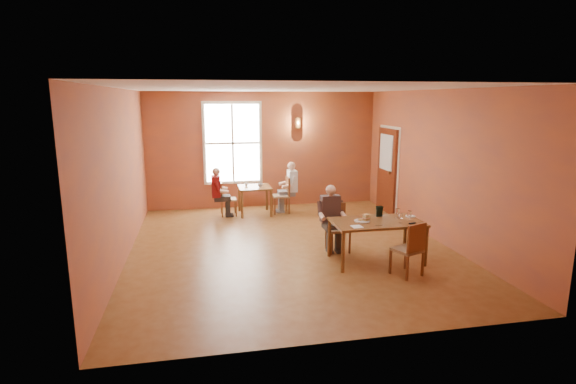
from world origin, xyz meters
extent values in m
cube|color=brown|center=(0.00, 0.00, 0.00)|extent=(6.00, 7.00, 0.01)
cube|color=brown|center=(0.00, 3.50, 1.50)|extent=(6.00, 0.04, 3.00)
cube|color=brown|center=(0.00, -3.50, 1.50)|extent=(6.00, 0.04, 3.00)
cube|color=brown|center=(-3.00, 0.00, 1.50)|extent=(0.04, 7.00, 3.00)
cube|color=brown|center=(3.00, 0.00, 1.50)|extent=(0.04, 7.00, 3.00)
cube|color=white|center=(0.00, 0.00, 3.00)|extent=(6.00, 7.00, 0.04)
cube|color=white|center=(-0.80, 3.45, 1.70)|extent=(1.36, 0.10, 1.96)
cube|color=maroon|center=(2.94, 2.30, 1.05)|extent=(0.12, 1.04, 2.10)
cylinder|color=brown|center=(0.90, 3.40, 2.20)|extent=(0.16, 0.16, 0.28)
cylinder|color=white|center=(1.07, -1.01, 0.75)|extent=(0.36, 0.36, 0.03)
cube|color=tan|center=(1.14, -1.01, 0.78)|extent=(0.11, 0.11, 0.11)
cube|color=black|center=(1.49, -0.76, 0.83)|extent=(0.12, 0.07, 0.20)
cube|color=silver|center=(1.25, -1.31, 0.73)|extent=(0.19, 0.04, 0.00)
cube|color=white|center=(0.87, -1.30, 0.73)|extent=(0.19, 0.19, 0.01)
cylinder|color=white|center=(2.05, -0.86, 0.74)|extent=(0.21, 0.21, 0.01)
cube|color=black|center=(1.86, -1.30, 0.74)|extent=(0.14, 0.08, 0.02)
imported|color=white|center=(-0.22, 2.59, 0.74)|extent=(0.12, 0.12, 0.09)
imported|color=beige|center=(-0.54, 2.77, 0.73)|extent=(0.11, 0.11, 0.08)
camera|label=1|loc=(-1.66, -8.12, 2.82)|focal=28.00mm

